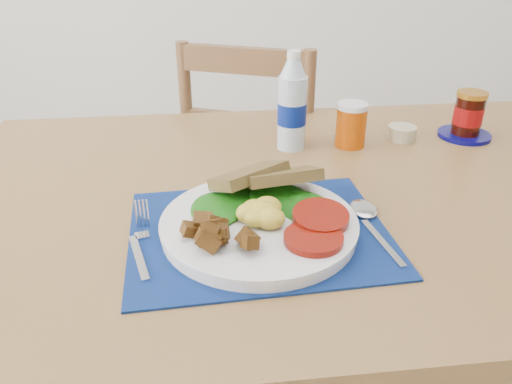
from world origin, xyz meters
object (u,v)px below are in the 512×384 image
at_px(breakfast_plate, 255,221).
at_px(water_bottle, 292,107).
at_px(jam_on_saucer, 468,117).
at_px(chair_far, 255,152).
at_px(juice_glass, 351,126).

relative_size(breakfast_plate, water_bottle, 1.45).
height_order(water_bottle, jam_on_saucer, water_bottle).
xyz_separation_m(chair_far, jam_on_saucer, (0.45, -0.39, 0.23)).
bearing_deg(juice_glass, chair_far, 112.04).
relative_size(chair_far, water_bottle, 5.16).
xyz_separation_m(chair_far, breakfast_plate, (-0.09, -0.75, 0.21)).
height_order(chair_far, jam_on_saucer, chair_far).
xyz_separation_m(water_bottle, jam_on_saucer, (0.42, 0.02, -0.05)).
distance_m(water_bottle, juice_glass, 0.14).
xyz_separation_m(water_bottle, juice_glass, (0.13, -0.00, -0.05)).
relative_size(chair_far, juice_glass, 11.96).
bearing_deg(chair_far, water_bottle, 117.05).
bearing_deg(juice_glass, water_bottle, 178.41).
bearing_deg(jam_on_saucer, juice_glass, -176.03).
bearing_deg(water_bottle, breakfast_plate, -109.02).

